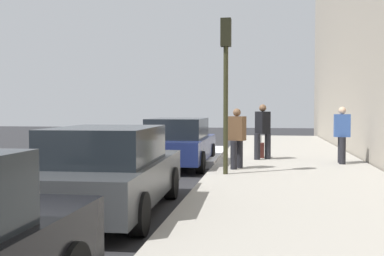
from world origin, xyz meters
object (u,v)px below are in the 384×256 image
parked_car_charcoal (109,170)px  parked_car_navy (179,143)px  traffic_light_pole (226,68)px  rolling_suitcase (261,150)px  pedestrian_black_coat (263,130)px  pedestrian_brown_coat (237,137)px  pedestrian_blue_coat (342,133)px

parked_car_charcoal → parked_car_navy: (6.43, -0.05, -0.00)m
traffic_light_pole → rolling_suitcase: 4.82m
parked_car_charcoal → pedestrian_black_coat: size_ratio=2.52×
parked_car_navy → pedestrian_black_coat: bearing=-63.8°
parked_car_charcoal → rolling_suitcase: 8.59m
parked_car_charcoal → rolling_suitcase: size_ratio=5.27×
pedestrian_black_coat → pedestrian_brown_coat: 2.55m
parked_car_navy → traffic_light_pole: 3.50m
rolling_suitcase → pedestrian_blue_coat: bearing=-117.8°
parked_car_navy → pedestrian_black_coat: pedestrian_black_coat is taller
pedestrian_blue_coat → pedestrian_brown_coat: size_ratio=1.03×
parked_car_navy → parked_car_charcoal: bearing=179.5°
parked_car_charcoal → traffic_light_pole: bearing=-22.2°
traffic_light_pole → pedestrian_brown_coat: bearing=-11.2°
parked_car_navy → pedestrian_black_coat: 2.86m
pedestrian_blue_coat → pedestrian_brown_coat: 3.51m
parked_car_navy → pedestrian_brown_coat: 2.21m
pedestrian_brown_coat → parked_car_navy: bearing=57.2°
pedestrian_blue_coat → pedestrian_brown_coat: pedestrian_blue_coat is taller
pedestrian_brown_coat → rolling_suitcase: pedestrian_brown_coat is taller
pedestrian_blue_coat → parked_car_charcoal: bearing=144.3°
pedestrian_blue_coat → rolling_suitcase: size_ratio=1.99×
rolling_suitcase → traffic_light_pole: bearing=168.0°
pedestrian_brown_coat → traffic_light_pole: size_ratio=0.42×
parked_car_navy → rolling_suitcase: parked_car_navy is taller
pedestrian_black_coat → traffic_light_pole: traffic_light_pole is taller
parked_car_charcoal → pedestrian_black_coat: pedestrian_black_coat is taller
pedestrian_brown_coat → pedestrian_black_coat: bearing=-16.0°
pedestrian_blue_coat → traffic_light_pole: 4.67m
pedestrian_blue_coat → rolling_suitcase: bearing=62.2°
pedestrian_black_coat → pedestrian_brown_coat: pedestrian_black_coat is taller
pedestrian_black_coat → traffic_light_pole: 4.06m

